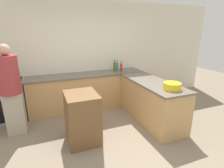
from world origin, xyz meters
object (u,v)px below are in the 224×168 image
object	(u,v)px
mixing_bowl	(172,86)
olive_oil_bottle	(115,67)
hot_sauce_bottle	(121,67)
person_by_range	(11,88)
island_table	(82,118)
dish_soap_bottle	(117,66)
range_oven	(10,100)

from	to	relation	value
mixing_bowl	olive_oil_bottle	world-z (taller)	olive_oil_bottle
hot_sauce_bottle	person_by_range	bearing A→B (deg)	-165.76
olive_oil_bottle	island_table	bearing A→B (deg)	-130.64
olive_oil_bottle	person_by_range	world-z (taller)	person_by_range
mixing_bowl	dish_soap_bottle	bearing A→B (deg)	99.35
range_oven	olive_oil_bottle	bearing A→B (deg)	-0.15
island_table	mixing_bowl	xyz separation A→B (m)	(1.63, -0.37, 0.51)
olive_oil_bottle	person_by_range	xyz separation A→B (m)	(-2.36, -0.71, -0.09)
range_oven	person_by_range	size ratio (longest dim) A/B	0.53
dish_soap_bottle	range_oven	bearing A→B (deg)	-178.34
island_table	person_by_range	world-z (taller)	person_by_range
range_oven	dish_soap_bottle	world-z (taller)	dish_soap_bottle
mixing_bowl	olive_oil_bottle	bearing A→B (deg)	103.33
dish_soap_bottle	person_by_range	xyz separation A→B (m)	(-2.48, -0.79, -0.09)
range_oven	mixing_bowl	size ratio (longest dim) A/B	2.86
hot_sauce_bottle	person_by_range	xyz separation A→B (m)	(-2.52, -0.64, -0.07)
mixing_bowl	person_by_range	distance (m)	2.98
dish_soap_bottle	person_by_range	world-z (taller)	person_by_range
island_table	mixing_bowl	size ratio (longest dim) A/B	2.84
island_table	mixing_bowl	bearing A→B (deg)	-12.82
hot_sauce_bottle	island_table	bearing A→B (deg)	-135.61
person_by_range	range_oven	bearing A→B (deg)	104.30
mixing_bowl	person_by_range	size ratio (longest dim) A/B	0.18
dish_soap_bottle	hot_sauce_bottle	bearing A→B (deg)	-71.88
mixing_bowl	dish_soap_bottle	size ratio (longest dim) A/B	1.07
hot_sauce_bottle	olive_oil_bottle	world-z (taller)	olive_oil_bottle
island_table	hot_sauce_bottle	world-z (taller)	hot_sauce_bottle
range_oven	hot_sauce_bottle	size ratio (longest dim) A/B	3.38
dish_soap_bottle	hot_sauce_bottle	size ratio (longest dim) A/B	1.11
range_oven	island_table	xyz separation A→B (m)	(1.34, -1.41, -0.00)
dish_soap_bottle	island_table	bearing A→B (deg)	-131.57
dish_soap_bottle	olive_oil_bottle	distance (m)	0.14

